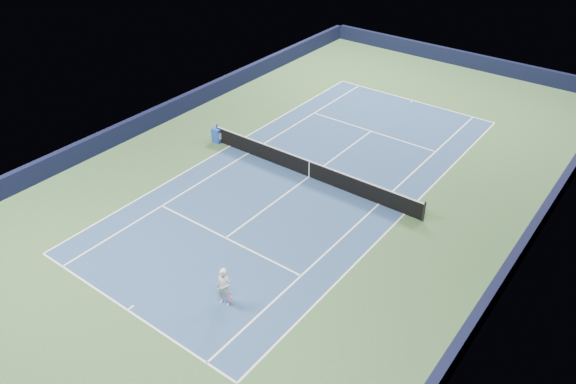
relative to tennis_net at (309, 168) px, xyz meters
The scene contains 19 objects.
ground 0.50m from the tennis_net, ahead, with size 40.00×40.00×0.00m, color #33542E.
wall_far 19.83m from the tennis_net, 90.00° to the left, with size 22.00×0.35×1.10m, color black.
wall_right 10.83m from the tennis_net, ahead, with size 0.35×40.00×1.10m, color black.
wall_left 10.83m from the tennis_net, behind, with size 0.35×40.00×1.10m, color black.
court_surface 0.50m from the tennis_net, ahead, with size 10.97×23.77×0.01m, color navy.
baseline_far 11.90m from the tennis_net, 90.00° to the left, with size 10.97×0.08×0.00m, color white.
baseline_near 11.90m from the tennis_net, 90.00° to the right, with size 10.97×0.08×0.00m, color white.
sideline_doubles_right 5.51m from the tennis_net, ahead, with size 0.08×23.77×0.00m, color white.
sideline_doubles_left 5.51m from the tennis_net, behind, with size 0.08×23.77×0.00m, color white.
sideline_singles_right 4.14m from the tennis_net, ahead, with size 0.08×23.77×0.00m, color white.
sideline_singles_left 4.14m from the tennis_net, behind, with size 0.08×23.77×0.00m, color white.
service_line_far 6.42m from the tennis_net, 90.00° to the left, with size 8.23×0.08×0.00m, color white.
service_line_near 6.42m from the tennis_net, 90.00° to the right, with size 8.23×0.08×0.00m, color white.
center_service_line 0.50m from the tennis_net, ahead, with size 0.08×12.80×0.00m, color white.
center_mark_far 11.75m from the tennis_net, 90.00° to the left, with size 0.08×0.30×0.00m, color white.
center_mark_near 11.75m from the tennis_net, 90.00° to the right, with size 0.08×0.30×0.00m, color white.
tennis_net is the anchor object (origin of this frame).
sponsor_cube 6.40m from the tennis_net, behind, with size 0.57×0.48×0.86m.
tennis_player 9.78m from the tennis_net, 73.89° to the right, with size 0.81×1.29×2.14m.
Camera 1 is at (13.95, -20.34, 15.39)m, focal length 35.00 mm.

